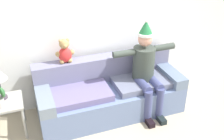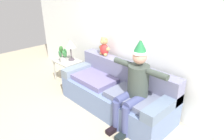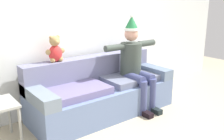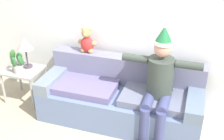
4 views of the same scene
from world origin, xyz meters
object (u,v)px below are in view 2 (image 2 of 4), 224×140
object	(u,v)px
side_table	(68,64)
candle_tall	(62,53)
person_seated	(134,84)
table_lamp	(70,45)
couch	(117,92)
potted_plant	(63,55)
teddy_bear	(104,47)

from	to	relation	value
side_table	candle_tall	size ratio (longest dim) A/B	2.58
person_seated	table_lamp	xyz separation A→B (m)	(-2.12, 0.25, 0.15)
couch	table_lamp	distance (m)	1.68
table_lamp	side_table	bearing A→B (deg)	-108.09
side_table	potted_plant	size ratio (longest dim) A/B	1.55
side_table	table_lamp	xyz separation A→B (m)	(0.03, 0.10, 0.46)
couch	side_table	world-z (taller)	couch
couch	person_seated	world-z (taller)	person_seated
couch	table_lamp	bearing A→B (deg)	176.99
teddy_bear	table_lamp	distance (m)	0.98
person_seated	teddy_bear	distance (m)	1.26
table_lamp	candle_tall	bearing A→B (deg)	-148.82
person_seated	potted_plant	distance (m)	2.15
potted_plant	candle_tall	bearing A→B (deg)	152.70
person_seated	potted_plant	bearing A→B (deg)	178.69
couch	person_seated	distance (m)	0.72
side_table	candle_tall	distance (m)	0.28
table_lamp	couch	bearing A→B (deg)	-3.01
person_seated	table_lamp	world-z (taller)	person_seated
side_table	teddy_bear	bearing A→B (deg)	15.48
person_seated	teddy_bear	size ratio (longest dim) A/B	3.98
couch	potted_plant	size ratio (longest dim) A/B	6.02
person_seated	table_lamp	distance (m)	2.14
teddy_bear	potted_plant	world-z (taller)	teddy_bear
table_lamp	potted_plant	xyz separation A→B (m)	(-0.04, -0.20, -0.21)
person_seated	teddy_bear	bearing A→B (deg)	159.72
side_table	person_seated	bearing A→B (deg)	-4.02
couch	potted_plant	bearing A→B (deg)	-175.82
person_seated	teddy_bear	world-z (taller)	person_seated
candle_tall	teddy_bear	bearing A→B (deg)	14.32
candle_tall	couch	bearing A→B (deg)	1.15
couch	teddy_bear	bearing A→B (deg)	156.92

